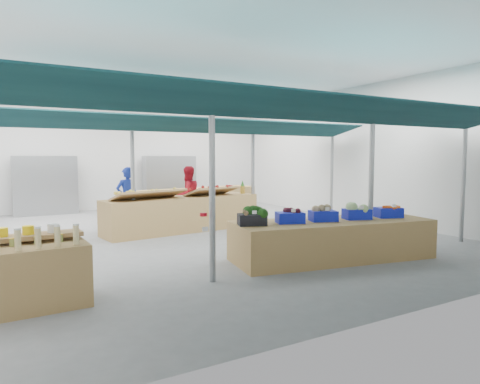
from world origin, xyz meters
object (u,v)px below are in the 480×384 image
Objects in this scene: crate_stack at (406,238)px; veg_counter at (332,240)px; vendor_right at (188,195)px; bottle_shelf at (10,276)px; vendor_left at (127,198)px; fruit_counter at (183,214)px.

veg_counter is at bearing 173.49° from crate_stack.
vendor_right is at bearing 114.34° from crate_stack.
bottle_shelf is 3.46× the size of crate_stack.
bottle_shelf is 6.36m from vendor_left.
vendor_right is at bearing 172.82° from vendor_left.
veg_counter is at bearing -1.78° from bottle_shelf.
vendor_left reaches higher than veg_counter.
crate_stack is (1.87, -0.21, -0.10)m from veg_counter.
crate_stack is (3.20, -4.64, -0.18)m from fruit_counter.
bottle_shelf is 1.11× the size of vendor_right.
vendor_right reaches higher than fruit_counter.
fruit_counter is 1.68m from vendor_left.
vendor_right is at bearing 107.49° from veg_counter.
fruit_counter is 2.50× the size of vendor_left.
crate_stack is 6.33m from vendor_right.
veg_counter is at bearing -80.53° from fruit_counter.
vendor_left is at bearing 124.58° from veg_counter.
bottle_shelf is at bearing 54.42° from vendor_left.
veg_counter reaches higher than crate_stack.
bottle_shelf is 7.39m from vendor_right.
veg_counter is 1.89m from crate_stack.
bottle_shelf is 5.54m from veg_counter.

